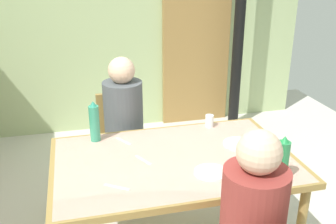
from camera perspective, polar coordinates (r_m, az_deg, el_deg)
The scene contains 16 objects.
wall_back at distance 4.38m, azimuth -9.16°, elevation 13.29°, with size 4.59×0.10×2.51m, color #A9BD85.
door_wooden at distance 4.55m, azimuth 4.23°, elevation 10.55°, with size 0.80×0.05×2.00m, color olive.
stove_pipe_column at distance 4.40m, azimuth 10.51°, elevation 13.25°, with size 0.12×0.12×2.51m, color black.
dining_table at distance 2.44m, azimuth 0.86°, elevation -8.21°, with size 1.49×0.96×0.74m.
chair_far_diner at distance 3.21m, azimuth -6.66°, elevation -4.06°, with size 0.40×0.40×0.87m.
person_near_diner at distance 1.89m, azimuth 12.17°, elevation -14.70°, with size 0.30×0.37×0.77m.
person_far_diner at distance 2.97m, azimuth -6.54°, elevation -0.25°, with size 0.30×0.37×0.77m.
water_bottle_green_near at distance 2.22m, azimuth 16.52°, elevation -6.76°, with size 0.07×0.07×0.27m.
water_bottle_green_far at distance 2.62m, azimuth -10.79°, elevation -1.49°, with size 0.07×0.07×0.28m.
serving_bowl_center at distance 2.29m, azimuth 12.30°, elevation -8.22°, with size 0.17×0.17×0.06m, color #F0E4CE.
dinner_plate_near_left at distance 2.61m, azimuth 10.35°, elevation -4.64°, with size 0.20×0.20×0.01m, color white.
dinner_plate_near_right at distance 2.26m, azimuth 6.31°, elevation -8.80°, with size 0.19×0.19×0.01m, color white.
drinking_glass_by_near_diner at distance 2.83m, azimuth 6.12°, elevation -1.32°, with size 0.06×0.06×0.09m, color silver.
cutlery_knife_near at distance 2.39m, azimuth -3.67°, elevation -7.08°, with size 0.15×0.02×0.00m, color silver.
cutlery_fork_near at distance 2.14m, azimuth -7.54°, elevation -10.90°, with size 0.15×0.02×0.00m, color silver.
cutlery_knife_far at distance 2.63m, azimuth -6.57°, elevation -4.28°, with size 0.15×0.02×0.00m, color silver.
Camera 1 is at (-0.38, -2.09, 1.90)m, focal length 41.38 mm.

